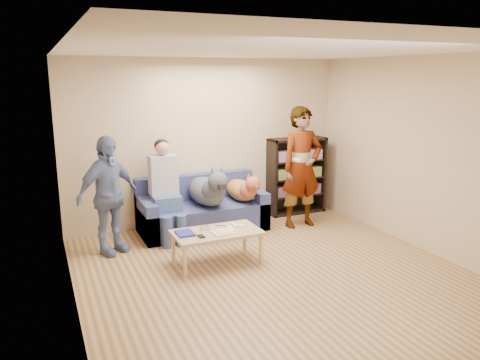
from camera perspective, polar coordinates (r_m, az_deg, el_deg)
name	(u,v)px	position (r m, az deg, el deg)	size (l,w,h in m)	color
ground	(281,280)	(5.62, 5.05, -12.02)	(5.00, 5.00, 0.00)	brown
ceiling	(286,50)	(5.11, 5.64, 15.52)	(5.00, 5.00, 0.00)	white
wall_back	(207,142)	(7.46, -4.04, 4.65)	(4.50, 4.50, 0.00)	tan
wall_front	(476,244)	(3.33, 26.78, -7.03)	(4.50, 4.50, 0.00)	tan
wall_left	(69,191)	(4.58, -20.13, -1.28)	(5.00, 5.00, 0.00)	tan
wall_right	(436,157)	(6.59, 22.73, 2.60)	(5.00, 5.00, 0.00)	tan
blanket	(251,195)	(7.34, 1.39, -1.90)	(0.36, 0.31, 0.13)	#B4B4B9
person_standing_right	(302,167)	(7.30, 7.54, 1.53)	(0.69, 0.45, 1.88)	gray
person_standing_left	(108,196)	(6.38, -15.82, -1.84)	(0.93, 0.39, 1.59)	#6C83AD
held_controller	(297,159)	(7.00, 7.02, 2.52)	(0.04, 0.13, 0.03)	white
notebook_blue	(185,233)	(5.85, -6.72, -6.47)	(0.20, 0.26, 0.03)	navy
papers	(223,232)	(5.85, -2.04, -6.41)	(0.26, 0.20, 0.01)	silver
magazine	(225,231)	(5.88, -1.84, -6.19)	(0.22, 0.17, 0.01)	beige
camera_silver	(205,228)	(5.99, -4.35, -5.82)	(0.11, 0.06, 0.05)	silver
controller_a	(234,225)	(6.11, -0.73, -5.50)	(0.04, 0.13, 0.03)	white
controller_b	(242,226)	(6.07, 0.27, -5.62)	(0.09, 0.06, 0.03)	white
headphone_cup_a	(232,229)	(5.98, -0.99, -5.97)	(0.07, 0.07, 0.02)	silver
headphone_cup_b	(230,227)	(6.05, -1.28, -5.75)	(0.07, 0.07, 0.02)	white
pen_orange	(220,235)	(5.78, -2.47, -6.71)	(0.01, 0.01, 0.14)	#C85A1C
pen_black	(220,226)	(6.13, -2.41, -5.57)	(0.01, 0.01, 0.14)	black
wallet	(201,236)	(5.74, -4.77, -6.85)	(0.07, 0.12, 0.01)	black
sofa	(202,212)	(7.22, -4.69, -3.92)	(1.90, 0.85, 0.82)	#515B93
person_seated	(165,186)	(6.82, -9.08, -0.77)	(0.40, 0.73, 1.47)	#446197
dog_gray	(208,190)	(6.99, -3.89, -1.21)	(0.46, 1.28, 0.67)	#51555C
dog_tan	(243,189)	(7.23, 0.36, -1.15)	(0.36, 1.14, 0.52)	#A86133
coffee_table	(217,235)	(5.94, -2.85, -6.67)	(1.10, 0.60, 0.42)	tan
bookshelf	(296,174)	(8.07, 6.86, 0.73)	(1.00, 0.34, 1.30)	black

